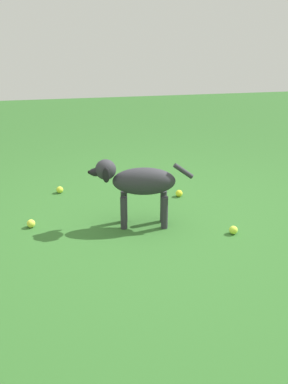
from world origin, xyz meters
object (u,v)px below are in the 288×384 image
at_px(tennis_ball_1, 179,193).
at_px(tennis_ball_3, 60,190).
at_px(tennis_ball_0, 233,230).
at_px(tennis_ball_2, 31,224).
at_px(dog, 138,182).

height_order(tennis_ball_1, tennis_ball_3, same).
bearing_deg(tennis_ball_0, tennis_ball_1, -77.68).
bearing_deg(tennis_ball_0, tennis_ball_3, -42.48).
xyz_separation_m(tennis_ball_0, tennis_ball_1, (0.18, -0.84, 0.00)).
relative_size(tennis_ball_2, tennis_ball_3, 1.00).
bearing_deg(tennis_ball_3, tennis_ball_2, 71.00).
height_order(tennis_ball_0, tennis_ball_3, same).
bearing_deg(dog, tennis_ball_1, -123.17).
bearing_deg(tennis_ball_3, dog, 124.81).
distance_m(dog, tennis_ball_0, 0.83).
distance_m(dog, tennis_ball_3, 1.10).
distance_m(tennis_ball_2, tennis_ball_3, 0.76).
distance_m(dog, tennis_ball_2, 0.92).
bearing_deg(dog, tennis_ball_2, 1.74).
xyz_separation_m(dog, tennis_ball_2, (0.85, -0.14, -0.33)).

